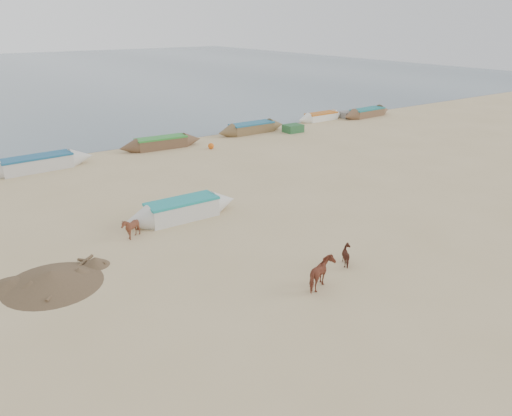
{
  "coord_description": "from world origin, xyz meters",
  "views": [
    {
      "loc": [
        -12.12,
        -13.31,
        9.07
      ],
      "look_at": [
        0.0,
        4.0,
        1.0
      ],
      "focal_mm": 35.0,
      "sensor_mm": 36.0,
      "label": 1
    }
  ],
  "objects_px": {
    "cow_adult": "(321,274)",
    "calf_right": "(348,256)",
    "near_canoe": "(182,209)",
    "calf_front": "(131,228)"
  },
  "relations": [
    {
      "from": "calf_right",
      "to": "near_canoe",
      "type": "relative_size",
      "value": 0.13
    },
    {
      "from": "cow_adult",
      "to": "near_canoe",
      "type": "height_order",
      "value": "cow_adult"
    },
    {
      "from": "calf_right",
      "to": "near_canoe",
      "type": "bearing_deg",
      "value": 28.75
    },
    {
      "from": "cow_adult",
      "to": "calf_right",
      "type": "bearing_deg",
      "value": -96.78
    },
    {
      "from": "calf_front",
      "to": "calf_right",
      "type": "height_order",
      "value": "calf_front"
    },
    {
      "from": "calf_front",
      "to": "near_canoe",
      "type": "xyz_separation_m",
      "value": [
        2.89,
        0.75,
        -0.01
      ]
    },
    {
      "from": "cow_adult",
      "to": "calf_right",
      "type": "relative_size",
      "value": 1.75
    },
    {
      "from": "calf_front",
      "to": "calf_right",
      "type": "distance_m",
      "value": 9.43
    },
    {
      "from": "cow_adult",
      "to": "near_canoe",
      "type": "bearing_deg",
      "value": -20.17
    },
    {
      "from": "calf_right",
      "to": "calf_front",
      "type": "bearing_deg",
      "value": 47.06
    }
  ]
}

